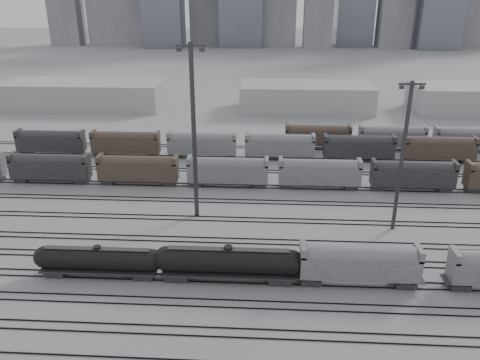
# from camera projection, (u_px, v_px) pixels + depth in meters

# --- Properties ---
(ground) EXTENTS (900.00, 900.00, 0.00)m
(ground) POSITION_uv_depth(u_px,v_px,m) (279.00, 286.00, 58.27)
(ground) COLOR #A5A6AA
(ground) RESTS_ON ground
(tracks) EXTENTS (220.00, 71.50, 0.16)m
(tracks) POSITION_uv_depth(u_px,v_px,m) (277.00, 222.00, 74.45)
(tracks) COLOR black
(tracks) RESTS_ON ground
(tank_car_a) EXTENTS (16.80, 2.80, 4.15)m
(tank_car_a) POSITION_uv_depth(u_px,v_px,m) (98.00, 260.00, 59.54)
(tank_car_a) COLOR black
(tank_car_a) RESTS_ON ground
(tank_car_b) EXTENTS (18.85, 3.14, 4.66)m
(tank_car_b) POSITION_uv_depth(u_px,v_px,m) (228.00, 262.00, 58.54)
(tank_car_b) COLOR black
(tank_car_b) RESTS_ON ground
(hopper_car_a) EXTENTS (14.65, 2.91, 5.24)m
(hopper_car_a) POSITION_uv_depth(u_px,v_px,m) (360.00, 262.00, 57.47)
(hopper_car_a) COLOR black
(hopper_car_a) RESTS_ON ground
(light_mast_b) EXTENTS (4.40, 0.70, 27.53)m
(light_mast_b) POSITION_uv_depth(u_px,v_px,m) (194.00, 129.00, 71.35)
(light_mast_b) COLOR #333335
(light_mast_b) RESTS_ON ground
(light_mast_c) EXTENTS (3.65, 0.58, 22.80)m
(light_mast_c) POSITION_uv_depth(u_px,v_px,m) (403.00, 155.00, 67.94)
(light_mast_c) COLOR #333335
(light_mast_c) RESTS_ON ground
(bg_string_near) EXTENTS (151.00, 3.00, 5.60)m
(bg_string_near) POSITION_uv_depth(u_px,v_px,m) (319.00, 174.00, 86.44)
(bg_string_near) COLOR gray
(bg_string_near) RESTS_ON ground
(bg_string_mid) EXTENTS (151.00, 3.00, 5.60)m
(bg_string_mid) POSITION_uv_depth(u_px,v_px,m) (359.00, 148.00, 100.73)
(bg_string_mid) COLOR black
(bg_string_mid) RESTS_ON ground
(bg_string_far) EXTENTS (66.00, 3.00, 5.60)m
(bg_string_far) POSITION_uv_depth(u_px,v_px,m) (430.00, 139.00, 107.20)
(bg_string_far) COLOR brown
(bg_string_far) RESTS_ON ground
(warehouse_left) EXTENTS (50.00, 18.00, 8.00)m
(warehouse_left) POSITION_uv_depth(u_px,v_px,m) (84.00, 94.00, 147.99)
(warehouse_left) COLOR #B0B0B3
(warehouse_left) RESTS_ON ground
(warehouse_mid) EXTENTS (40.00, 18.00, 8.00)m
(warehouse_mid) POSITION_uv_depth(u_px,v_px,m) (306.00, 97.00, 144.24)
(warehouse_mid) COLOR #B0B0B3
(warehouse_mid) RESTS_ON ground
(warehouse_right) EXTENTS (35.00, 18.00, 8.00)m
(warehouse_right) POSITION_uv_depth(u_px,v_px,m) (472.00, 99.00, 141.57)
(warehouse_right) COLOR #B0B0B3
(warehouse_right) RESTS_ON ground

